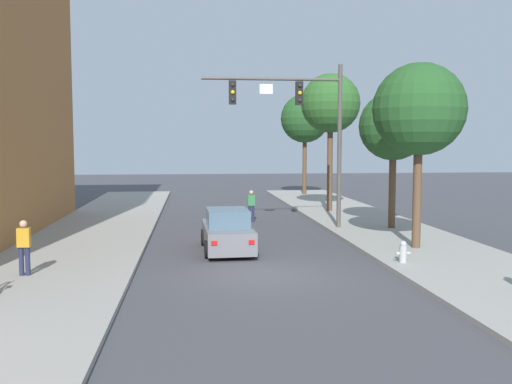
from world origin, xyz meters
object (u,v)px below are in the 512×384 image
at_px(pedestrian_sidewalk_left_walker, 24,245).
at_px(street_tree_farthest, 305,119).
at_px(car_lead_grey, 227,232).
at_px(street_tree_third, 330,104).
at_px(pedestrian_crossing_road, 251,204).
at_px(street_tree_second, 393,127).
at_px(fire_hydrant, 403,252).
at_px(traffic_signal_mast, 301,115).
at_px(street_tree_nearest, 419,110).

xyz_separation_m(pedestrian_sidewalk_left_walker, street_tree_farthest, (13.59, 25.94, 4.91)).
height_order(car_lead_grey, street_tree_third, street_tree_third).
relative_size(pedestrian_sidewalk_left_walker, street_tree_farthest, 0.21).
xyz_separation_m(pedestrian_crossing_road, street_tree_second, (6.17, -3.71, 3.90)).
bearing_deg(street_tree_third, fire_hydrant, -94.40).
height_order(pedestrian_crossing_road, street_tree_third, street_tree_third).
bearing_deg(traffic_signal_mast, pedestrian_crossing_road, 120.72).
bearing_deg(traffic_signal_mast, fire_hydrant, -77.02).
bearing_deg(pedestrian_sidewalk_left_walker, car_lead_grey, 32.36).
height_order(street_tree_nearest, street_tree_second, street_tree_nearest).
xyz_separation_m(fire_hydrant, street_tree_nearest, (1.48, 2.54, 4.75)).
bearing_deg(street_tree_farthest, street_tree_nearest, -90.89).
relative_size(traffic_signal_mast, street_tree_nearest, 1.10).
bearing_deg(street_tree_farthest, fire_hydrant, -94.13).
relative_size(pedestrian_crossing_road, street_tree_third, 0.21).
height_order(street_tree_second, street_tree_third, street_tree_third).
bearing_deg(street_tree_nearest, fire_hydrant, -120.24).
xyz_separation_m(street_tree_nearest, street_tree_third, (-0.37, 11.91, 1.06)).
bearing_deg(street_tree_farthest, car_lead_grey, -108.52).
distance_m(pedestrian_crossing_road, street_tree_third, 7.95).
bearing_deg(fire_hydrant, car_lead_grey, 148.17).
height_order(street_tree_nearest, street_tree_farthest, street_tree_farthest).
bearing_deg(street_tree_second, pedestrian_crossing_road, 148.94).
relative_size(traffic_signal_mast, pedestrian_crossing_road, 4.57).
distance_m(car_lead_grey, fire_hydrant, 6.51).
distance_m(traffic_signal_mast, pedestrian_sidewalk_left_walker, 13.75).
relative_size(pedestrian_crossing_road, street_tree_nearest, 0.24).
xyz_separation_m(fire_hydrant, street_tree_second, (2.37, 7.59, 4.30)).
bearing_deg(car_lead_grey, pedestrian_crossing_road, 77.57).
height_order(car_lead_grey, street_tree_second, street_tree_second).
relative_size(fire_hydrant, street_tree_farthest, 0.09).
height_order(fire_hydrant, street_tree_second, street_tree_second).
distance_m(fire_hydrant, street_tree_third, 15.61).
height_order(pedestrian_crossing_road, street_tree_farthest, street_tree_farthest).
relative_size(car_lead_grey, pedestrian_sidewalk_left_walker, 2.61).
relative_size(fire_hydrant, street_tree_second, 0.11).
bearing_deg(traffic_signal_mast, car_lead_grey, -128.75).
distance_m(fire_hydrant, street_tree_second, 9.04).
bearing_deg(street_tree_second, pedestrian_sidewalk_left_walker, -150.17).
xyz_separation_m(street_tree_second, street_tree_third, (-1.26, 6.86, 1.51)).
height_order(traffic_signal_mast, street_tree_farthest, street_tree_farthest).
bearing_deg(traffic_signal_mast, pedestrian_sidewalk_left_walker, -139.26).
distance_m(fire_hydrant, street_tree_nearest, 5.59).
height_order(car_lead_grey, street_tree_nearest, street_tree_nearest).
bearing_deg(traffic_signal_mast, street_tree_third, 65.27).
height_order(pedestrian_crossing_road, street_tree_second, street_tree_second).
bearing_deg(street_tree_second, street_tree_nearest, -99.95).
bearing_deg(street_tree_nearest, street_tree_second, 80.05).
bearing_deg(car_lead_grey, street_tree_second, 27.74).
xyz_separation_m(car_lead_grey, street_tree_second, (7.90, 4.15, 4.09)).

